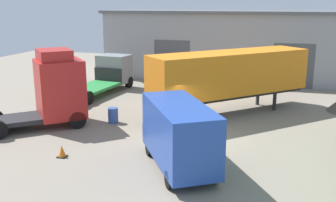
{
  "coord_description": "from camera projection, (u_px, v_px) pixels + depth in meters",
  "views": [
    {
      "loc": [
        3.95,
        -18.73,
        6.81
      ],
      "look_at": [
        -1.69,
        1.02,
        1.6
      ],
      "focal_mm": 42.0,
      "sensor_mm": 36.0,
      "label": 1
    }
  ],
  "objects": [
    {
      "name": "traffic_cone",
      "position": [
        62.0,
        152.0,
        17.66
      ],
      "size": [
        0.4,
        0.4,
        0.55
      ],
      "color": "black",
      "rests_on": "ground_plane"
    },
    {
      "name": "flatbed_truck_grey",
      "position": [
        107.0,
        75.0,
        30.67
      ],
      "size": [
        3.28,
        8.22,
        2.67
      ],
      "rotation": [
        0.0,
        0.0,
        1.46
      ],
      "color": "gray",
      "rests_on": "ground_plane"
    },
    {
      "name": "oil_drum",
      "position": [
        113.0,
        115.0,
        22.65
      ],
      "size": [
        0.58,
        0.58,
        0.88
      ],
      "color": "#33519E",
      "rests_on": "ground_plane"
    },
    {
      "name": "delivery_van_blue",
      "position": [
        178.0,
        133.0,
        16.36
      ],
      "size": [
        4.37,
        5.38,
        2.77
      ],
      "rotation": [
        0.0,
        0.0,
        2.12
      ],
      "color": "#2347A3",
      "rests_on": "ground_plane"
    },
    {
      "name": "tractor_unit_red",
      "position": [
        53.0,
        90.0,
        21.77
      ],
      "size": [
        6.15,
        5.91,
        4.29
      ],
      "rotation": [
        0.0,
        0.0,
        0.74
      ],
      "color": "red",
      "rests_on": "ground_plane"
    },
    {
      "name": "container_trailer_white",
      "position": [
        229.0,
        75.0,
        23.97
      ],
      "size": [
        9.2,
        9.15,
        3.87
      ],
      "rotation": [
        0.0,
        0.0,
        0.78
      ],
      "color": "orange",
      "rests_on": "ground_plane"
    },
    {
      "name": "warehouse_building",
      "position": [
        236.0,
        44.0,
        36.26
      ],
      "size": [
        23.43,
        8.61,
        6.05
      ],
      "color": "#93999E",
      "rests_on": "ground_plane"
    },
    {
      "name": "ground_plane",
      "position": [
        194.0,
        138.0,
        20.18
      ],
      "size": [
        60.0,
        60.0,
        0.0
      ],
      "primitive_type": "plane",
      "color": "gray"
    }
  ]
}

